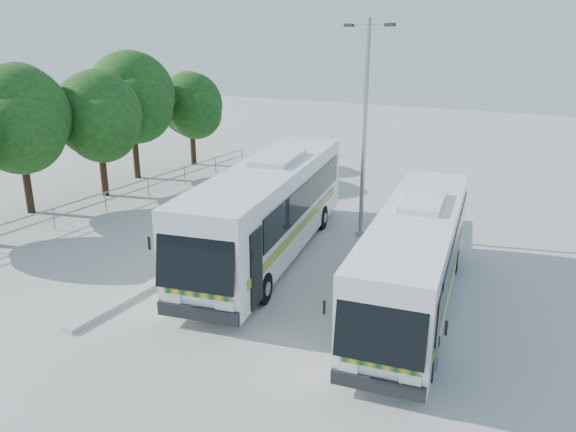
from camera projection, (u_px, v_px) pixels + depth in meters
The scene contains 10 objects.
ground at pixel (248, 274), 19.99m from camera, with size 100.00×100.00×0.00m, color #A7A7A2.
kerb_divider at pixel (227, 244), 22.68m from camera, with size 0.40×16.00×0.15m, color #B2B2AD.
railing at pixel (120, 192), 27.66m from camera, with size 0.06×22.00×1.00m.
tree_far_b at pixel (19, 117), 25.51m from camera, with size 5.33×5.03×6.96m.
tree_far_c at pixel (99, 115), 28.45m from camera, with size 4.97×4.69×6.49m.
tree_far_d at pixel (132, 96), 31.91m from camera, with size 5.62×5.30×7.33m.
tree_far_e at pixel (192, 105), 35.64m from camera, with size 4.54×4.28×5.92m.
coach_main at pixel (269, 207), 21.23m from camera, with size 4.94×12.90×3.51m.
coach_adjacent at pixel (415, 255), 17.31m from camera, with size 3.77×11.20×3.05m.
lamppost at pixel (365, 122), 22.36m from camera, with size 2.14×0.49×8.76m.
Camera 1 is at (10.07, -15.42, 8.17)m, focal length 35.00 mm.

